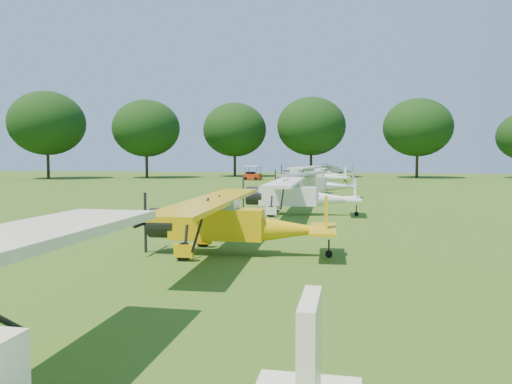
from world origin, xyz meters
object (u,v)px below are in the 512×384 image
at_px(aircraft_6, 323,173).
at_px(golf_cart, 252,175).
at_px(aircraft_4, 312,182).
at_px(aircraft_7, 331,169).
at_px(aircraft_5, 312,174).
at_px(aircraft_3, 297,193).
at_px(aircraft_2, 231,219).

xyz_separation_m(aircraft_6, golf_cart, (-9.90, 0.91, -0.39)).
height_order(aircraft_4, aircraft_7, aircraft_7).
bearing_deg(aircraft_6, aircraft_5, -88.05).
relative_size(aircraft_3, aircraft_7, 0.93).
relative_size(aircraft_2, aircraft_6, 1.11).
bearing_deg(aircraft_2, aircraft_4, 85.50).
xyz_separation_m(aircraft_4, golf_cart, (-10.62, 28.44, -0.57)).
bearing_deg(aircraft_4, golf_cart, 119.32).
distance_m(aircraft_5, aircraft_7, 26.89).
xyz_separation_m(aircraft_3, aircraft_6, (-0.84, 39.89, -0.15)).
bearing_deg(aircraft_4, aircraft_2, -82.88).
relative_size(aircraft_2, aircraft_4, 0.94).
relative_size(aircraft_5, aircraft_6, 1.30).
relative_size(aircraft_3, aircraft_5, 0.88).
bearing_deg(golf_cart, aircraft_3, -59.90).
relative_size(aircraft_2, golf_cart, 3.88).
relative_size(aircraft_2, aircraft_3, 0.97).
xyz_separation_m(aircraft_2, aircraft_3, (0.85, 11.70, 0.03)).
relative_size(aircraft_3, aircraft_6, 1.14).
xyz_separation_m(aircraft_5, aircraft_7, (0.88, 26.87, -0.08)).
relative_size(aircraft_3, golf_cart, 3.99).
xyz_separation_m(aircraft_2, aircraft_5, (-0.41, 38.22, 0.20)).
bearing_deg(aircraft_3, aircraft_5, 90.60).
bearing_deg(aircraft_3, aircraft_2, -96.26).
relative_size(aircraft_7, golf_cart, 4.30).
xyz_separation_m(aircraft_5, aircraft_6, (0.41, 13.37, -0.32)).
bearing_deg(aircraft_4, aircraft_6, 100.34).
distance_m(aircraft_3, aircraft_7, 53.40).
xyz_separation_m(aircraft_4, aircraft_6, (-0.72, 27.53, -0.18)).
relative_size(aircraft_4, aircraft_7, 0.96).
bearing_deg(aircraft_3, aircraft_6, 89.10).
height_order(aircraft_2, aircraft_6, aircraft_2).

